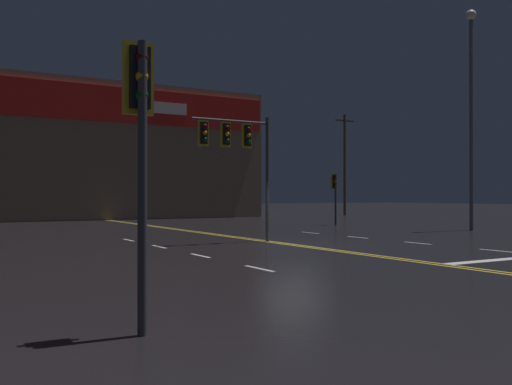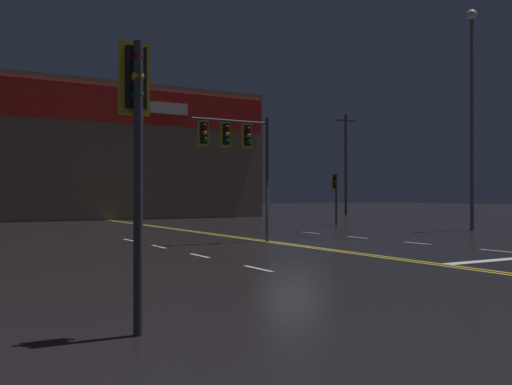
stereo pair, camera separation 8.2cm
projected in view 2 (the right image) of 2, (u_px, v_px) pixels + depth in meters
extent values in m
plane|color=black|center=(293.00, 245.00, 21.55)|extent=(200.00, 200.00, 0.00)
cube|color=gold|center=(290.00, 245.00, 21.48)|extent=(0.12, 60.00, 0.01)
cube|color=gold|center=(296.00, 245.00, 21.63)|extent=(0.12, 60.00, 0.01)
cube|color=silver|center=(258.00, 268.00, 14.54)|extent=(0.12, 1.40, 0.01)
cube|color=silver|center=(200.00, 256.00, 17.66)|extent=(0.12, 1.40, 0.01)
cube|color=silver|center=(159.00, 247.00, 20.78)|extent=(0.12, 1.40, 0.01)
cube|color=silver|center=(129.00, 240.00, 23.89)|extent=(0.12, 1.40, 0.01)
cube|color=silver|center=(497.00, 251.00, 19.21)|extent=(0.12, 1.40, 0.01)
cube|color=silver|center=(418.00, 243.00, 22.33)|extent=(0.12, 1.40, 0.01)
cube|color=silver|center=(358.00, 237.00, 25.44)|extent=(0.12, 1.40, 0.01)
cube|color=silver|center=(311.00, 233.00, 28.56)|extent=(0.12, 1.40, 0.01)
cylinder|color=#38383D|center=(267.00, 179.00, 23.22)|extent=(0.14, 0.14, 5.06)
cylinder|color=#38383D|center=(231.00, 121.00, 22.39)|extent=(3.35, 0.10, 0.10)
cube|color=black|center=(247.00, 136.00, 22.75)|extent=(0.28, 0.24, 0.84)
cube|color=gold|center=(247.00, 136.00, 22.75)|extent=(0.42, 0.08, 0.99)
sphere|color=#500705|center=(249.00, 129.00, 22.61)|extent=(0.17, 0.17, 0.17)
sphere|color=orange|center=(249.00, 135.00, 22.61)|extent=(0.17, 0.17, 0.17)
sphere|color=#084513|center=(249.00, 142.00, 22.61)|extent=(0.17, 0.17, 0.17)
cube|color=black|center=(225.00, 134.00, 22.27)|extent=(0.28, 0.24, 0.84)
cube|color=gold|center=(225.00, 134.00, 22.27)|extent=(0.42, 0.08, 0.99)
sphere|color=#500705|center=(227.00, 128.00, 22.13)|extent=(0.17, 0.17, 0.17)
sphere|color=orange|center=(227.00, 134.00, 22.13)|extent=(0.17, 0.17, 0.17)
sphere|color=#084513|center=(227.00, 140.00, 22.13)|extent=(0.17, 0.17, 0.17)
cube|color=black|center=(203.00, 133.00, 21.79)|extent=(0.28, 0.24, 0.84)
cube|color=gold|center=(203.00, 133.00, 21.79)|extent=(0.42, 0.08, 0.99)
sphere|color=#500705|center=(205.00, 126.00, 21.65)|extent=(0.17, 0.17, 0.17)
sphere|color=orange|center=(205.00, 133.00, 21.65)|extent=(0.17, 0.17, 0.17)
sphere|color=#084513|center=(205.00, 139.00, 21.65)|extent=(0.17, 0.17, 0.17)
cylinder|color=#38383D|center=(336.00, 200.00, 35.86)|extent=(0.13, 0.13, 3.24)
cube|color=black|center=(334.00, 181.00, 36.02)|extent=(0.28, 0.24, 0.84)
cube|color=gold|center=(334.00, 181.00, 36.02)|extent=(0.42, 0.08, 0.99)
sphere|color=#500705|center=(336.00, 177.00, 35.89)|extent=(0.17, 0.17, 0.17)
sphere|color=orange|center=(336.00, 181.00, 35.88)|extent=(0.17, 0.17, 0.17)
sphere|color=#084513|center=(336.00, 185.00, 35.88)|extent=(0.17, 0.17, 0.17)
cylinder|color=#38383D|center=(138.00, 188.00, 7.59)|extent=(0.13, 0.13, 3.93)
cube|color=black|center=(134.00, 79.00, 7.75)|extent=(0.28, 0.24, 0.84)
cube|color=gold|center=(134.00, 79.00, 7.75)|extent=(0.42, 0.08, 0.99)
sphere|color=#500705|center=(138.00, 58.00, 7.62)|extent=(0.17, 0.17, 0.17)
sphere|color=orange|center=(138.00, 77.00, 7.62)|extent=(0.17, 0.17, 0.17)
sphere|color=#084513|center=(138.00, 95.00, 7.62)|extent=(0.17, 0.17, 0.17)
cylinder|color=#59595E|center=(472.00, 124.00, 30.61)|extent=(0.20, 0.20, 11.45)
sphere|color=silver|center=(472.00, 15.00, 30.64)|extent=(0.56, 0.56, 0.56)
cube|color=#7A6651|center=(93.00, 154.00, 47.79)|extent=(27.23, 10.00, 10.76)
cube|color=red|center=(110.00, 104.00, 43.39)|extent=(26.68, 0.20, 2.69)
cube|color=white|center=(169.00, 108.00, 45.73)|extent=(3.20, 0.16, 0.90)
cylinder|color=#4C3828|center=(346.00, 165.00, 55.19)|extent=(0.26, 0.26, 9.75)
cube|color=#4C3828|center=(346.00, 121.00, 55.21)|extent=(2.20, 0.12, 0.12)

